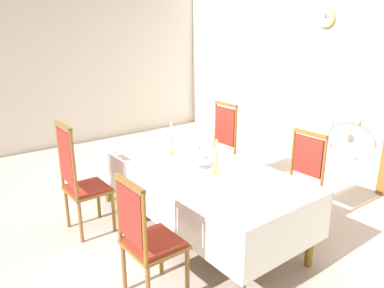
# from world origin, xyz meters

# --- Properties ---
(ground) EXTENTS (7.59, 5.90, 0.04)m
(ground) POSITION_xyz_m (0.00, 0.00, -0.02)
(ground) COLOR #C1B0A3
(back_wall) EXTENTS (7.59, 0.08, 3.30)m
(back_wall) POSITION_xyz_m (0.00, 2.99, 1.65)
(back_wall) COLOR beige
(back_wall) RESTS_ON ground
(left_wall) EXTENTS (0.08, 5.90, 3.30)m
(left_wall) POSITION_xyz_m (-3.83, 0.00, 1.65)
(left_wall) COLOR beige
(left_wall) RESTS_ON ground
(dining_table) EXTENTS (2.54, 1.07, 0.75)m
(dining_table) POSITION_xyz_m (0.00, 0.00, 0.68)
(dining_table) COLOR brown
(dining_table) RESTS_ON ground
(tablecloth) EXTENTS (2.56, 1.09, 0.45)m
(tablecloth) POSITION_xyz_m (0.00, 0.00, 0.63)
(tablecloth) COLOR white
(tablecloth) RESTS_ON dining_table
(chair_south_a) EXTENTS (0.44, 0.42, 1.20)m
(chair_south_a) POSITION_xyz_m (-0.66, -0.94, 0.59)
(chair_south_a) COLOR brown
(chair_south_a) RESTS_ON ground
(chair_north_a) EXTENTS (0.44, 0.42, 1.15)m
(chair_north_a) POSITION_xyz_m (-0.66, 0.94, 0.58)
(chair_north_a) COLOR brown
(chair_north_a) RESTS_ON ground
(chair_south_b) EXTENTS (0.44, 0.42, 1.05)m
(chair_south_b) POSITION_xyz_m (0.64, -0.93, 0.55)
(chair_south_b) COLOR brown
(chair_south_b) RESTS_ON ground
(chair_north_b) EXTENTS (0.44, 0.42, 1.05)m
(chair_north_b) POSITION_xyz_m (0.64, 0.94, 0.55)
(chair_north_b) COLOR brown
(chair_north_b) RESTS_ON ground
(soup_tureen) EXTENTS (0.26, 0.26, 0.21)m
(soup_tureen) POSITION_xyz_m (0.12, 0.00, 0.85)
(soup_tureen) COLOR white
(soup_tureen) RESTS_ON tablecloth
(candlestick_west) EXTENTS (0.07, 0.07, 0.36)m
(candlestick_west) POSITION_xyz_m (-0.37, 0.00, 0.90)
(candlestick_west) COLOR gold
(candlestick_west) RESTS_ON tablecloth
(candlestick_east) EXTENTS (0.07, 0.07, 0.34)m
(candlestick_east) POSITION_xyz_m (0.37, 0.00, 0.89)
(candlestick_east) COLOR gold
(candlestick_east) RESTS_ON tablecloth
(bowl_near_left) EXTENTS (0.17, 0.17, 0.04)m
(bowl_near_left) POSITION_xyz_m (-0.07, 0.42, 0.77)
(bowl_near_left) COLOR white
(bowl_near_left) RESTS_ON tablecloth
(bowl_near_right) EXTENTS (0.19, 0.19, 0.04)m
(bowl_near_right) POSITION_xyz_m (-0.55, -0.41, 0.77)
(bowl_near_right) COLOR white
(bowl_near_right) RESTS_ON tablecloth
(bowl_far_left) EXTENTS (0.17, 0.17, 0.03)m
(bowl_far_left) POSITION_xyz_m (0.21, 0.37, 0.77)
(bowl_far_left) COLOR white
(bowl_far_left) RESTS_ON tablecloth
(spoon_primary) EXTENTS (0.06, 0.17, 0.01)m
(spoon_primary) POSITION_xyz_m (-0.18, 0.45, 0.76)
(spoon_primary) COLOR gold
(spoon_primary) RESTS_ON tablecloth
(spoon_secondary) EXTENTS (0.06, 0.17, 0.01)m
(spoon_secondary) POSITION_xyz_m (-0.68, -0.38, 0.76)
(spoon_secondary) COLOR gold
(spoon_secondary) RESTS_ON tablecloth
(mounted_clock) EXTENTS (0.27, 0.06, 0.27)m
(mounted_clock) POSITION_xyz_m (-0.53, 2.92, 2.22)
(mounted_clock) COLOR #D1B251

